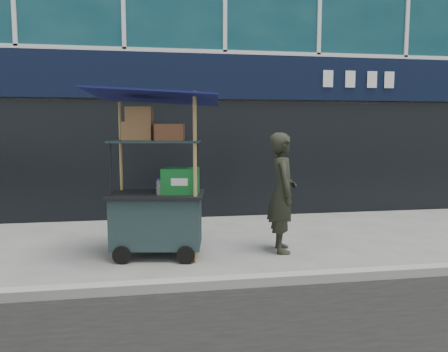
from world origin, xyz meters
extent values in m
plane|color=slate|center=(0.00, 0.00, 0.00)|extent=(80.00, 80.00, 0.00)
cube|color=#96978E|center=(0.00, -0.20, 0.06)|extent=(80.00, 0.18, 0.12)
cube|color=black|center=(0.00, 3.86, 2.90)|extent=(15.68, 0.06, 0.90)
cube|color=black|center=(0.00, 3.90, 1.20)|extent=(15.68, 0.04, 2.40)
cube|color=#1B2E2F|center=(-1.45, 1.22, 0.52)|extent=(1.36, 0.93, 0.73)
cylinder|color=black|center=(-1.95, 0.91, 0.13)|extent=(0.26, 0.09, 0.25)
cylinder|color=black|center=(-1.08, 0.77, 0.13)|extent=(0.26, 0.09, 0.25)
cube|color=black|center=(-1.45, 1.22, 0.91)|extent=(1.45, 1.02, 0.04)
cylinder|color=black|center=(-2.07, 1.00, 1.28)|extent=(0.04, 0.04, 0.79)
cylinder|color=black|center=(-0.93, 0.82, 1.28)|extent=(0.04, 0.04, 0.79)
cylinder|color=black|center=(-1.97, 1.62, 1.28)|extent=(0.04, 0.04, 0.79)
cylinder|color=black|center=(-0.83, 1.44, 1.28)|extent=(0.04, 0.04, 0.79)
cube|color=#1B2E2F|center=(-1.45, 1.22, 1.68)|extent=(1.36, 0.93, 0.03)
cylinder|color=tan|center=(-0.93, 0.82, 1.18)|extent=(0.06, 0.06, 2.36)
cylinder|color=tan|center=(-1.97, 1.62, 1.13)|extent=(0.05, 0.05, 2.25)
cube|color=#0C0C48|center=(-1.45, 1.22, 2.31)|extent=(1.95, 1.52, 0.21)
cube|color=#0F6327|center=(-1.11, 1.11, 1.12)|extent=(0.58, 0.45, 0.37)
cylinder|color=silver|center=(-1.42, 1.00, 1.04)|extent=(0.08, 0.08, 0.21)
cylinder|color=#1836B8|center=(-1.42, 1.00, 1.15)|extent=(0.04, 0.04, 0.02)
cube|color=olive|center=(-1.70, 1.31, 1.82)|extent=(0.46, 0.38, 0.26)
cube|color=olive|center=(-1.25, 1.13, 1.81)|extent=(0.44, 0.35, 0.23)
cube|color=olive|center=(-1.67, 1.29, 2.06)|extent=(0.41, 0.33, 0.21)
imported|color=black|center=(0.42, 1.17, 0.90)|extent=(0.51, 0.71, 1.80)
camera|label=1|loc=(-1.52, -5.09, 1.87)|focal=35.00mm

